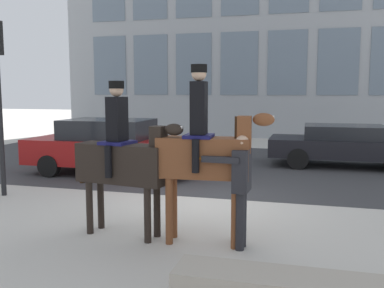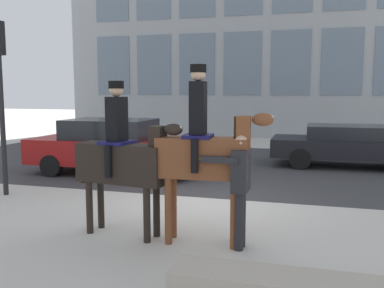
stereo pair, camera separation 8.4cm
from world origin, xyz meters
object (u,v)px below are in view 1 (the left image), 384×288
mounted_horse_companion (205,152)px  pedestrian_bystander (241,183)px  street_car_near_lane (111,146)px  mounted_horse_lead (124,159)px  street_car_far_lane (346,144)px

mounted_horse_companion → pedestrian_bystander: 0.69m
street_car_near_lane → mounted_horse_lead: bearing=-62.1°
mounted_horse_lead → street_car_far_lane: 8.65m
pedestrian_bystander → street_car_far_lane: 8.04m
street_car_near_lane → pedestrian_bystander: bearing=-47.7°
mounted_horse_companion → street_car_far_lane: bearing=66.8°
mounted_horse_companion → street_car_near_lane: (-3.83, 4.72, -0.62)m
mounted_horse_companion → street_car_near_lane: 6.11m
mounted_horse_lead → street_car_far_lane: mounted_horse_lead is taller
mounted_horse_companion → pedestrian_bystander: mounted_horse_companion is taller
mounted_horse_lead → mounted_horse_companion: size_ratio=0.91×
mounted_horse_lead → street_car_near_lane: 5.36m
street_car_near_lane → mounted_horse_companion: bearing=-51.0°
mounted_horse_companion → street_car_far_lane: (2.66, 7.66, -0.71)m
mounted_horse_lead → mounted_horse_companion: mounted_horse_companion is taller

